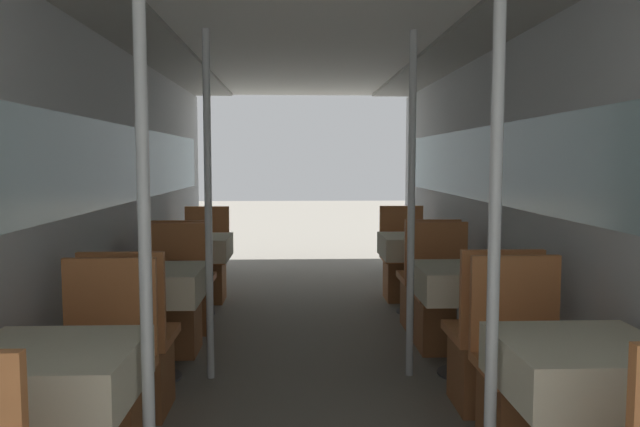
# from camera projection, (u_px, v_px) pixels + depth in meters

# --- Properties ---
(wall_left) EXTENTS (0.05, 8.21, 2.21)m
(wall_left) POSITION_uv_depth(u_px,v_px,m) (97.00, 201.00, 4.03)
(wall_left) COLOR silver
(wall_left) RESTS_ON ground_plane
(wall_right) EXTENTS (0.05, 8.21, 2.21)m
(wall_right) POSITION_uv_depth(u_px,v_px,m) (518.00, 200.00, 4.13)
(wall_right) COLOR silver
(wall_right) RESTS_ON ground_plane
(ceiling_panel) EXTENTS (2.77, 8.21, 0.07)m
(ceiling_panel) POSITION_uv_depth(u_px,v_px,m) (310.00, 27.00, 3.98)
(ceiling_panel) COLOR white
(ceiling_panel) RESTS_ON wall_left
(dining_table_left_0) EXTENTS (0.61, 0.61, 0.72)m
(dining_table_left_0) POSITION_uv_depth(u_px,v_px,m) (52.00, 379.00, 2.30)
(dining_table_left_0) COLOR #4C4C51
(dining_table_left_0) RESTS_ON ground_plane
(chair_left_far_0) EXTENTS (0.45, 0.45, 0.93)m
(chair_left_far_0) POSITION_uv_depth(u_px,v_px,m) (102.00, 402.00, 2.88)
(chair_left_far_0) COLOR #9C5B31
(chair_left_far_0) RESTS_ON ground_plane
(support_pole_left_0) EXTENTS (0.05, 0.05, 2.21)m
(support_pole_left_0) POSITION_uv_depth(u_px,v_px,m) (145.00, 242.00, 2.27)
(support_pole_left_0) COLOR silver
(support_pole_left_0) RESTS_ON ground_plane
(dining_table_left_1) EXTENTS (0.61, 0.61, 0.72)m
(dining_table_left_1) POSITION_uv_depth(u_px,v_px,m) (154.00, 287.00, 3.96)
(dining_table_left_1) COLOR #4C4C51
(dining_table_left_1) RESTS_ON ground_plane
(chair_left_near_1) EXTENTS (0.45, 0.45, 0.93)m
(chair_left_near_1) POSITION_uv_depth(u_px,v_px,m) (133.00, 364.00, 3.43)
(chair_left_near_1) COLOR #9C5B31
(chair_left_near_1) RESTS_ON ground_plane
(chair_left_far_1) EXTENTS (0.45, 0.45, 0.93)m
(chair_left_far_1) POSITION_uv_depth(u_px,v_px,m) (172.00, 314.00, 4.55)
(chair_left_far_1) COLOR #9C5B31
(chair_left_far_1) RESTS_ON ground_plane
(support_pole_left_1) EXTENTS (0.05, 0.05, 2.21)m
(support_pole_left_1) POSITION_uv_depth(u_px,v_px,m) (208.00, 207.00, 3.93)
(support_pole_left_1) COLOR silver
(support_pole_left_1) RESTS_ON ground_plane
(dining_table_left_2) EXTENTS (0.61, 0.61, 0.72)m
(dining_table_left_2) POSITION_uv_depth(u_px,v_px,m) (196.00, 250.00, 5.62)
(dining_table_left_2) COLOR #4C4C51
(dining_table_left_2) RESTS_ON ground_plane
(chair_left_near_2) EXTENTS (0.45, 0.45, 0.93)m
(chair_left_near_2) POSITION_uv_depth(u_px,v_px,m) (186.00, 297.00, 5.09)
(chair_left_near_2) COLOR #9C5B31
(chair_left_near_2) RESTS_ON ground_plane
(chair_left_far_2) EXTENTS (0.45, 0.45, 0.93)m
(chair_left_far_2) POSITION_uv_depth(u_px,v_px,m) (205.00, 272.00, 6.21)
(chair_left_far_2) COLOR #9C5B31
(chair_left_far_2) RESTS_ON ground_plane
(dining_table_right_0) EXTENTS (0.61, 0.61, 0.72)m
(dining_table_right_0) POSITION_uv_depth(u_px,v_px,m) (582.00, 372.00, 2.38)
(dining_table_right_0) COLOR #4C4C51
(dining_table_right_0) RESTS_ON ground_plane
(chair_right_far_0) EXTENTS (0.45, 0.45, 0.93)m
(chair_right_far_0) POSITION_uv_depth(u_px,v_px,m) (526.00, 396.00, 2.96)
(chair_right_far_0) COLOR #9C5B31
(chair_right_far_0) RESTS_ON ground_plane
(support_pole_right_0) EXTENTS (0.05, 0.05, 2.21)m
(support_pole_right_0) POSITION_uv_depth(u_px,v_px,m) (494.00, 240.00, 2.32)
(support_pole_right_0) COLOR silver
(support_pole_right_0) RESTS_ON ground_plane
(dining_table_right_1) EXTENTS (0.61, 0.61, 0.72)m
(dining_table_right_1) POSITION_uv_depth(u_px,v_px,m) (464.00, 285.00, 4.04)
(dining_table_right_1) COLOR #4C4C51
(dining_table_right_1) RESTS_ON ground_plane
(chair_right_near_1) EXTENTS (0.45, 0.45, 0.93)m
(chair_right_near_1) POSITION_uv_depth(u_px,v_px,m) (490.00, 359.00, 3.51)
(chair_right_near_1) COLOR #9C5B31
(chair_right_near_1) RESTS_ON ground_plane
(chair_right_far_1) EXTENTS (0.45, 0.45, 0.93)m
(chair_right_far_1) POSITION_uv_depth(u_px,v_px,m) (443.00, 311.00, 4.62)
(chair_right_far_1) COLOR #9C5B31
(chair_right_far_1) RESTS_ON ground_plane
(support_pole_right_1) EXTENTS (0.05, 0.05, 2.21)m
(support_pole_right_1) POSITION_uv_depth(u_px,v_px,m) (411.00, 207.00, 3.98)
(support_pole_right_1) COLOR silver
(support_pole_right_1) RESTS_ON ground_plane
(dining_table_right_2) EXTENTS (0.61, 0.61, 0.72)m
(dining_table_right_2) POSITION_uv_depth(u_px,v_px,m) (415.00, 248.00, 5.70)
(dining_table_right_2) COLOR #4C4C51
(dining_table_right_2) RESTS_ON ground_plane
(chair_right_near_2) EXTENTS (0.45, 0.45, 0.93)m
(chair_right_near_2) POSITION_uv_depth(u_px,v_px,m) (427.00, 295.00, 5.17)
(chair_right_near_2) COLOR #9C5B31
(chair_right_near_2) RESTS_ON ground_plane
(chair_right_far_2) EXTENTS (0.45, 0.45, 0.93)m
(chair_right_far_2) POSITION_uv_depth(u_px,v_px,m) (404.00, 271.00, 6.29)
(chair_right_far_2) COLOR #9C5B31
(chair_right_far_2) RESTS_ON ground_plane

